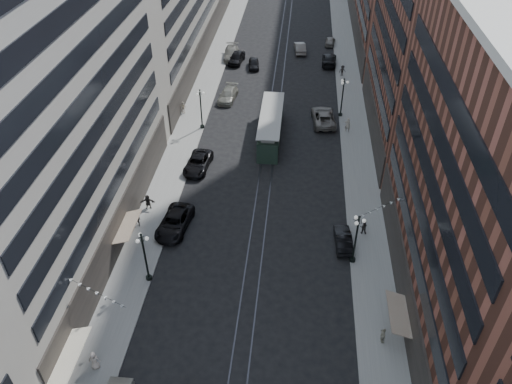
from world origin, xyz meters
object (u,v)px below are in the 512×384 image
(lamppost_sw_mid, at_px, (201,108))
(pedestrian_8, at_px, (348,125))
(pedestrian_7, at_px, (364,227))
(car_extra_0, at_px, (330,41))
(lamppost_se_far, at_px, (356,238))
(car_10, at_px, (343,239))
(lamppost_se_mid, at_px, (342,96))
(car_9, at_px, (237,58))
(car_13, at_px, (254,64))
(pedestrian_1, at_px, (94,360))
(car_8, at_px, (228,95))
(car_7, at_px, (198,163))
(car_2, at_px, (175,222))
(car_11, at_px, (323,117))
(car_extra_1, at_px, (232,53))
(pedestrian_2, at_px, (137,219))
(pedestrian_4, at_px, (383,335))
(streetcar, at_px, (271,127))
(car_14, at_px, (300,48))
(car_12, at_px, (329,59))
(pedestrian_9, at_px, (342,71))
(pedestrian_6, at_px, (183,108))
(pedestrian_5, at_px, (148,202))
(lamppost_sw_far, at_px, (145,256))

(lamppost_sw_mid, distance_m, pedestrian_8, 19.22)
(pedestrian_7, bearing_deg, car_extra_0, -80.88)
(lamppost_se_far, relative_size, car_10, 1.29)
(lamppost_se_mid, height_order, car_9, lamppost_se_mid)
(lamppost_se_far, xyz_separation_m, car_13, (-13.48, 43.09, -2.40))
(pedestrian_1, bearing_deg, car_8, -103.97)
(lamppost_se_far, relative_size, car_13, 1.34)
(pedestrian_8, bearing_deg, car_7, 31.87)
(lamppost_sw_mid, distance_m, car_extra_0, 35.97)
(car_extra_0, bearing_deg, pedestrian_1, 79.60)
(car_2, distance_m, car_extra_0, 53.88)
(car_11, xyz_separation_m, car_extra_1, (-15.20, 20.51, -0.01))
(pedestrian_2, bearing_deg, lamppost_se_far, 5.70)
(car_8, distance_m, car_10, 33.01)
(car_extra_1, bearing_deg, lamppost_sw_mid, -96.23)
(pedestrian_1, xyz_separation_m, car_extra_1, (2.45, 59.76, -0.16))
(pedestrian_7, bearing_deg, pedestrian_1, 45.66)
(car_2, xyz_separation_m, car_extra_1, (0.00, 43.51, 0.05))
(pedestrian_1, relative_size, car_extra_0, 0.43)
(pedestrian_4, distance_m, car_13, 54.09)
(lamppost_se_mid, distance_m, streetcar, 11.37)
(pedestrian_2, bearing_deg, car_8, 93.05)
(car_14, height_order, pedestrian_8, pedestrian_8)
(car_12, distance_m, car_extra_0, 8.61)
(car_extra_0, bearing_deg, pedestrian_4, 97.89)
(lamppost_se_far, relative_size, pedestrian_9, 3.27)
(car_7, relative_size, pedestrian_6, 3.26)
(pedestrian_1, bearing_deg, pedestrian_5, -95.82)
(lamppost_sw_far, relative_size, lamppost_sw_mid, 1.00)
(streetcar, height_order, car_extra_0, streetcar)
(car_14, bearing_deg, car_8, 55.59)
(car_extra_0, bearing_deg, car_11, 92.28)
(lamppost_sw_far, height_order, car_14, lamppost_sw_far)
(car_7, bearing_deg, streetcar, 49.21)
(lamppost_sw_far, relative_size, pedestrian_9, 3.27)
(car_7, distance_m, car_10, 20.06)
(lamppost_sw_mid, xyz_separation_m, pedestrian_1, (-1.65, -36.17, -2.07))
(pedestrian_5, bearing_deg, lamppost_sw_far, -81.26)
(car_10, height_order, car_11, car_11)
(lamppost_sw_far, distance_m, car_8, 35.66)
(car_13, xyz_separation_m, pedestrian_5, (-7.61, -37.22, 0.28))
(pedestrian_2, bearing_deg, car_13, 92.37)
(car_7, height_order, pedestrian_8, pedestrian_8)
(lamppost_sw_far, height_order, pedestrian_6, lamppost_sw_far)
(lamppost_se_mid, bearing_deg, lamppost_sw_far, -119.90)
(lamppost_se_mid, bearing_deg, car_7, -140.49)
(lamppost_se_far, bearing_deg, pedestrian_9, 88.93)
(car_7, relative_size, car_14, 1.11)
(pedestrian_2, height_order, car_12, pedestrian_2)
(pedestrian_9, bearing_deg, pedestrian_1, -130.93)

